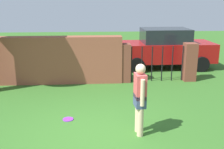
% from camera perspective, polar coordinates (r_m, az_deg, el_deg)
% --- Properties ---
extents(ground_plane, '(40.00, 40.00, 0.00)m').
position_cam_1_polar(ground_plane, '(6.36, -3.92, -12.19)').
color(ground_plane, '#336623').
extents(brick_wall, '(5.07, 0.50, 1.68)m').
position_cam_1_polar(brick_wall, '(10.00, -12.63, 2.93)').
color(brick_wall, brown).
rests_on(brick_wall, ground).
extents(person, '(0.24, 0.54, 1.62)m').
position_cam_1_polar(person, '(6.02, 5.82, -4.51)').
color(person, beige).
rests_on(person, ground).
extents(fence_gate, '(2.87, 0.44, 1.40)m').
position_cam_1_polar(fence_gate, '(10.17, 9.38, 2.49)').
color(fence_gate, brown).
rests_on(fence_gate, ground).
extents(car, '(4.22, 1.96, 1.72)m').
position_cam_1_polar(car, '(12.27, 10.90, 5.40)').
color(car, '#A51111').
rests_on(car, ground).
extents(frisbee_purple, '(0.27, 0.27, 0.02)m').
position_cam_1_polar(frisbee_purple, '(7.10, -9.14, -9.18)').
color(frisbee_purple, purple).
rests_on(frisbee_purple, ground).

